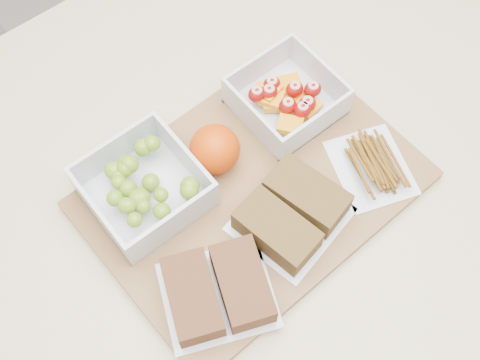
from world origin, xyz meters
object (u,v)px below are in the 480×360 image
(cutting_board, at_px, (253,190))
(fruit_container, at_px, (286,99))
(sandwich_bag_center, at_px, (292,213))
(grape_container, at_px, (143,187))
(sandwich_bag_left, at_px, (218,291))
(pretzel_bag, at_px, (372,164))
(orange, at_px, (215,149))

(cutting_board, relative_size, fruit_container, 3.28)
(cutting_board, distance_m, sandwich_bag_center, 0.07)
(cutting_board, height_order, grape_container, grape_container)
(fruit_container, bearing_deg, cutting_board, -149.09)
(sandwich_bag_left, height_order, pretzel_bag, sandwich_bag_left)
(grape_container, relative_size, orange, 2.06)
(fruit_container, relative_size, sandwich_bag_center, 0.82)
(sandwich_bag_left, distance_m, pretzel_bag, 0.27)
(orange, relative_size, sandwich_bag_left, 0.40)
(orange, relative_size, sandwich_bag_center, 0.43)
(cutting_board, relative_size, sandwich_bag_center, 2.70)
(cutting_board, bearing_deg, sandwich_bag_center, -84.14)
(orange, xyz_separation_m, sandwich_bag_center, (0.02, -0.13, -0.01))
(sandwich_bag_left, bearing_deg, orange, 53.28)
(cutting_board, bearing_deg, fruit_container, 29.06)
(sandwich_bag_left, bearing_deg, grape_container, 87.08)
(grape_container, bearing_deg, sandwich_bag_left, -92.92)
(cutting_board, relative_size, grape_container, 3.05)
(grape_container, height_order, sandwich_bag_left, grape_container)
(fruit_container, height_order, sandwich_bag_center, fruit_container)
(sandwich_bag_left, xyz_separation_m, sandwich_bag_center, (0.13, 0.02, 0.00))
(cutting_board, distance_m, orange, 0.08)
(fruit_container, bearing_deg, sandwich_bag_center, -128.22)
(sandwich_bag_center, distance_m, pretzel_bag, 0.13)
(fruit_container, xyz_separation_m, orange, (-0.13, -0.01, 0.01))
(grape_container, relative_size, fruit_container, 1.07)
(orange, distance_m, pretzel_bag, 0.21)
(fruit_container, relative_size, pretzel_bag, 0.91)
(sandwich_bag_left, bearing_deg, cutting_board, 34.73)
(cutting_board, xyz_separation_m, sandwich_bag_center, (0.01, -0.07, 0.03))
(sandwich_bag_center, bearing_deg, fruit_container, 51.78)
(orange, distance_m, sandwich_bag_left, 0.19)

